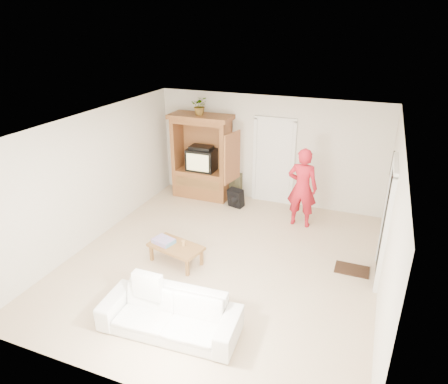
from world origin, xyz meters
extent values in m
plane|color=tan|center=(0.00, 0.00, 0.00)|extent=(6.00, 6.00, 0.00)
plane|color=white|center=(0.00, 0.00, 2.60)|extent=(6.00, 6.00, 0.00)
plane|color=silver|center=(0.00, 3.00, 1.30)|extent=(5.50, 0.00, 5.50)
plane|color=silver|center=(0.00, -3.00, 1.30)|extent=(5.50, 0.00, 5.50)
plane|color=silver|center=(-2.75, 0.00, 1.30)|extent=(0.00, 6.00, 6.00)
plane|color=silver|center=(2.75, 0.00, 1.30)|extent=(0.00, 6.00, 6.00)
cube|color=#935B2D|center=(-1.60, 2.65, 0.35)|extent=(1.40, 0.60, 0.70)
cube|color=#935B2D|center=(-2.25, 2.65, 1.30)|extent=(0.10, 0.60, 1.20)
cube|color=#935B2D|center=(-0.95, 2.65, 1.30)|extent=(0.10, 0.60, 1.20)
cube|color=#935B2D|center=(-1.60, 2.92, 1.30)|extent=(1.40, 0.06, 1.20)
cube|color=#935B2D|center=(-1.60, 2.65, 1.95)|extent=(1.40, 0.60, 0.10)
cube|color=#935B2D|center=(-1.60, 2.65, 2.05)|extent=(1.52, 0.68, 0.10)
cube|color=#935B2D|center=(-0.62, 2.18, 1.30)|extent=(0.16, 0.67, 1.15)
cube|color=black|center=(-1.60, 2.68, 0.97)|extent=(0.70, 0.52, 0.55)
cube|color=tan|center=(-1.60, 2.41, 0.98)|extent=(0.58, 0.02, 0.42)
cube|color=black|center=(-1.60, 2.65, 1.29)|extent=(0.55, 0.35, 0.08)
cube|color=brown|center=(-1.60, 2.37, 0.45)|extent=(1.19, 0.03, 0.25)
cube|color=white|center=(0.15, 2.97, 1.02)|extent=(0.85, 0.05, 2.04)
cube|color=black|center=(2.73, 0.60, 1.02)|extent=(0.05, 0.90, 2.04)
cube|color=black|center=(2.73, 1.90, 1.60)|extent=(0.03, 0.60, 0.48)
cube|color=#382316|center=(2.30, 0.60, 0.01)|extent=(0.60, 0.40, 0.02)
imported|color=#4C7238|center=(-1.60, 2.63, 2.32)|extent=(0.48, 0.45, 0.44)
imported|color=red|center=(1.05, 2.00, 0.88)|extent=(0.65, 0.44, 1.76)
imported|color=white|center=(-0.04, -1.94, 0.29)|extent=(2.06, 0.91, 0.59)
cube|color=brown|center=(-0.78, -0.34, 0.34)|extent=(1.09, 0.75, 0.05)
cube|color=brown|center=(-1.25, -0.45, 0.16)|extent=(0.06, 0.06, 0.31)
cube|color=brown|center=(-1.15, -0.04, 0.16)|extent=(0.06, 0.06, 0.31)
cube|color=brown|center=(-0.41, -0.64, 0.16)|extent=(0.06, 0.06, 0.31)
cube|color=brown|center=(-0.31, -0.24, 0.16)|extent=(0.06, 0.06, 0.31)
cube|color=#E94D99|center=(-1.03, -0.34, 0.41)|extent=(0.44, 0.37, 0.08)
cylinder|color=tan|center=(-0.64, -0.30, 0.42)|extent=(0.08, 0.08, 0.10)
camera|label=1|loc=(2.36, -5.91, 4.19)|focal=32.00mm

